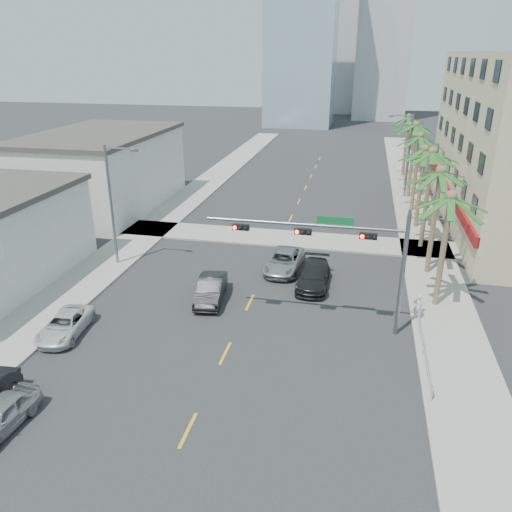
{
  "coord_description": "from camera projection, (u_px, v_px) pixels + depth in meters",
  "views": [
    {
      "loc": [
        6.37,
        -17.87,
        14.96
      ],
      "look_at": [
        0.52,
        9.45,
        3.5
      ],
      "focal_mm": 35.0,
      "sensor_mm": 36.0,
      "label": 1
    }
  ],
  "objects": [
    {
      "name": "building_left_far",
      "position": [
        102.0,
        172.0,
        50.82
      ],
      "size": [
        11.0,
        18.0,
        7.2
      ],
      "primitive_type": "cube",
      "color": "beige",
      "rests_on": "ground"
    },
    {
      "name": "pedestrian",
      "position": [
        418.0,
        306.0,
        29.64
      ],
      "size": [
        0.58,
        0.38,
        1.57
      ],
      "primitive_type": "imported",
      "rotation": [
        0.0,
        0.0,
        3.16
      ],
      "color": "silver",
      "rests_on": "sidewalk_right"
    },
    {
      "name": "sidewalk_right",
      "position": [
        428.0,
        258.0,
        38.82
      ],
      "size": [
        4.0,
        120.0,
        0.15
      ],
      "primitive_type": "cube",
      "color": "gray",
      "rests_on": "ground"
    },
    {
      "name": "tower_far_center",
      "position": [
        336.0,
        27.0,
        128.78
      ],
      "size": [
        16.0,
        16.0,
        42.0
      ],
      "primitive_type": "cube",
      "color": "#ADADB2",
      "rests_on": "ground"
    },
    {
      "name": "sidewalk_cross",
      "position": [
        281.0,
        238.0,
        42.95
      ],
      "size": [
        80.0,
        4.0,
        0.15
      ],
      "primitive_type": "cube",
      "color": "gray",
      "rests_on": "ground"
    },
    {
      "name": "palm_tree_7",
      "position": [
        409.0,
        117.0,
        61.8
      ],
      "size": [
        4.8,
        4.8,
        8.16
      ],
      "color": "brown",
      "rests_on": "ground"
    },
    {
      "name": "car_lane_right",
      "position": [
        313.0,
        276.0,
        34.17
      ],
      "size": [
        2.08,
        5.11,
        1.48
      ],
      "primitive_type": "imported",
      "rotation": [
        0.0,
        0.0,
        -0.0
      ],
      "color": "black",
      "rests_on": "ground"
    },
    {
      "name": "streetlight_right",
      "position": [
        407.0,
        152.0,
        53.41
      ],
      "size": [
        2.55,
        0.25,
        9.0
      ],
      "color": "slate",
      "rests_on": "ground"
    },
    {
      "name": "guardrail",
      "position": [
        424.0,
        345.0,
        26.26
      ],
      "size": [
        0.08,
        8.08,
        1.0
      ],
      "color": "silver",
      "rests_on": "ground"
    },
    {
      "name": "palm_tree_5",
      "position": [
        416.0,
        126.0,
        52.26
      ],
      "size": [
        4.8,
        4.8,
        8.52
      ],
      "color": "brown",
      "rests_on": "ground"
    },
    {
      "name": "tower_far_left",
      "position": [
        303.0,
        4.0,
        101.47
      ],
      "size": [
        14.0,
        14.0,
        48.0
      ],
      "primitive_type": "cube",
      "color": "#99B2C6",
      "rests_on": "ground"
    },
    {
      "name": "car_lane_center",
      "position": [
        284.0,
        261.0,
        36.64
      ],
      "size": [
        2.68,
        5.3,
        1.44
      ],
      "primitive_type": "imported",
      "rotation": [
        0.0,
        0.0,
        -0.06
      ],
      "color": "#ACADB1",
      "rests_on": "ground"
    },
    {
      "name": "sidewalk_left",
      "position": [
        141.0,
        236.0,
        43.47
      ],
      "size": [
        4.0,
        120.0,
        0.15
      ],
      "primitive_type": "cube",
      "color": "gray",
      "rests_on": "ground"
    },
    {
      "name": "traffic_signal_mast",
      "position": [
        344.0,
        247.0,
        27.23
      ],
      "size": [
        11.12,
        0.54,
        7.2
      ],
      "color": "slate",
      "rests_on": "ground"
    },
    {
      "name": "car_lane_left",
      "position": [
        211.0,
        289.0,
        32.19
      ],
      "size": [
        2.19,
        4.75,
        1.51
      ],
      "primitive_type": "imported",
      "rotation": [
        0.0,
        0.0,
        0.13
      ],
      "color": "black",
      "rests_on": "ground"
    },
    {
      "name": "palm_tree_4",
      "position": [
        420.0,
        137.0,
        47.69
      ],
      "size": [
        4.8,
        4.8,
        8.16
      ],
      "color": "brown",
      "rests_on": "ground"
    },
    {
      "name": "streetlight_left",
      "position": [
        113.0,
        200.0,
        35.96
      ],
      "size": [
        2.55,
        0.25,
        9.0
      ],
      "color": "slate",
      "rests_on": "ground"
    },
    {
      "name": "car_parked_far",
      "position": [
        65.0,
        325.0,
        28.27
      ],
      "size": [
        2.46,
        4.55,
        1.21
      ],
      "primitive_type": "imported",
      "rotation": [
        0.0,
        0.0,
        0.11
      ],
      "color": "silver",
      "rests_on": "ground"
    },
    {
      "name": "palm_tree_6",
      "position": [
        412.0,
        126.0,
        57.23
      ],
      "size": [
        4.8,
        4.8,
        7.8
      ],
      "color": "brown",
      "rests_on": "ground"
    },
    {
      "name": "ground",
      "position": [
        202.0,
        401.0,
        23.08
      ],
      "size": [
        260.0,
        260.0,
        0.0
      ],
      "primitive_type": "plane",
      "color": "#262628",
      "rests_on": "ground"
    },
    {
      "name": "palm_tree_0",
      "position": [
        451.0,
        198.0,
        29.0
      ],
      "size": [
        4.8,
        4.8,
        7.8
      ],
      "color": "brown",
      "rests_on": "ground"
    },
    {
      "name": "palm_tree_1",
      "position": [
        441.0,
        173.0,
        33.57
      ],
      "size": [
        4.8,
        4.8,
        8.16
      ],
      "color": "brown",
      "rests_on": "ground"
    },
    {
      "name": "palm_tree_3",
      "position": [
        425.0,
        150.0,
        43.11
      ],
      "size": [
        4.8,
        4.8,
        7.8
      ],
      "color": "brown",
      "rests_on": "ground"
    },
    {
      "name": "palm_tree_2",
      "position": [
        433.0,
        153.0,
        38.15
      ],
      "size": [
        4.8,
        4.8,
        8.52
      ],
      "color": "brown",
      "rests_on": "ground"
    }
  ]
}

